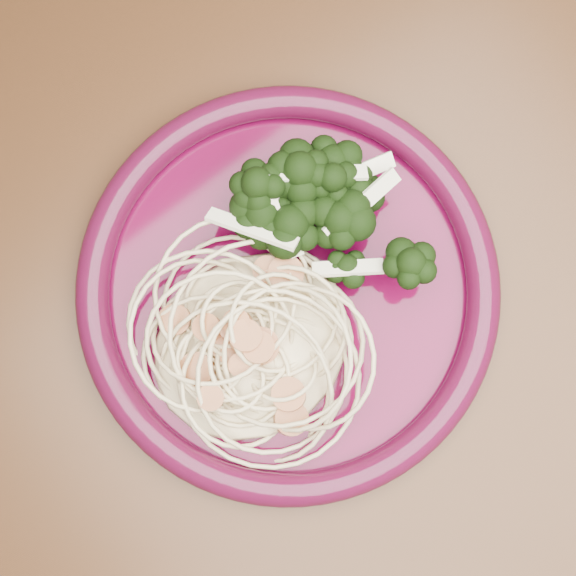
# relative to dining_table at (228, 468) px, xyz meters

# --- Properties ---
(dining_table) EXTENTS (1.20, 0.80, 0.75)m
(dining_table) POSITION_rel_dining_table_xyz_m (0.00, 0.00, 0.00)
(dining_table) COLOR #472814
(dining_table) RESTS_ON ground
(dinner_plate) EXTENTS (0.37, 0.37, 0.02)m
(dinner_plate) POSITION_rel_dining_table_xyz_m (0.12, 0.07, 0.11)
(dinner_plate) COLOR #490423
(dinner_plate) RESTS_ON dining_table
(spaghetti_pile) EXTENTS (0.17, 0.16, 0.03)m
(spaghetti_pile) POSITION_rel_dining_table_xyz_m (0.07, 0.06, 0.12)
(spaghetti_pile) COLOR beige
(spaghetti_pile) RESTS_ON dinner_plate
(scallop_cluster) EXTENTS (0.15, 0.15, 0.04)m
(scallop_cluster) POSITION_rel_dining_table_xyz_m (0.07, 0.06, 0.16)
(scallop_cluster) COLOR #C27C4B
(scallop_cluster) RESTS_ON spaghetti_pile
(broccoli_pile) EXTENTS (0.12, 0.16, 0.05)m
(broccoli_pile) POSITION_rel_dining_table_xyz_m (0.17, 0.09, 0.13)
(broccoli_pile) COLOR black
(broccoli_pile) RESTS_ON dinner_plate
(onion_garnish) EXTENTS (0.09, 0.10, 0.06)m
(onion_garnish) POSITION_rel_dining_table_xyz_m (0.17, 0.09, 0.16)
(onion_garnish) COLOR white
(onion_garnish) RESTS_ON broccoli_pile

